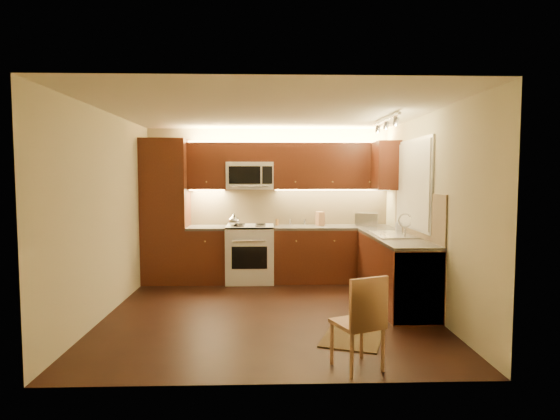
{
  "coord_description": "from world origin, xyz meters",
  "views": [
    {
      "loc": [
        -0.04,
        -5.6,
        1.7
      ],
      "look_at": [
        0.15,
        0.55,
        1.25
      ],
      "focal_mm": 29.06,
      "sensor_mm": 36.0,
      "label": 1
    }
  ],
  "objects_px": {
    "soap_bottle": "(399,224)",
    "sink": "(392,230)",
    "microwave": "(250,176)",
    "kettle": "(234,220)",
    "toaster_oven": "(367,219)",
    "stove": "(250,254)",
    "knife_block": "(320,219)",
    "dining_chair": "(357,321)"
  },
  "relations": [
    {
      "from": "soap_bottle",
      "to": "microwave",
      "type": "bearing_deg",
      "value": 167.29
    },
    {
      "from": "stove",
      "to": "soap_bottle",
      "type": "relative_size",
      "value": 4.98
    },
    {
      "from": "stove",
      "to": "sink",
      "type": "bearing_deg",
      "value": -29.36
    },
    {
      "from": "toaster_oven",
      "to": "dining_chair",
      "type": "distance_m",
      "value": 3.57
    },
    {
      "from": "stove",
      "to": "soap_bottle",
      "type": "distance_m",
      "value": 2.38
    },
    {
      "from": "knife_block",
      "to": "kettle",
      "type": "bearing_deg",
      "value": 177.36
    },
    {
      "from": "kettle",
      "to": "soap_bottle",
      "type": "distance_m",
      "value": 2.54
    },
    {
      "from": "microwave",
      "to": "kettle",
      "type": "height_order",
      "value": "microwave"
    },
    {
      "from": "sink",
      "to": "toaster_oven",
      "type": "xyz_separation_m",
      "value": [
        -0.09,
        1.17,
        0.03
      ]
    },
    {
      "from": "stove",
      "to": "sink",
      "type": "distance_m",
      "value": 2.35
    },
    {
      "from": "stove",
      "to": "kettle",
      "type": "bearing_deg",
      "value": -152.44
    },
    {
      "from": "stove",
      "to": "dining_chair",
      "type": "distance_m",
      "value": 3.54
    },
    {
      "from": "knife_block",
      "to": "dining_chair",
      "type": "relative_size",
      "value": 0.27
    },
    {
      "from": "stove",
      "to": "toaster_oven",
      "type": "bearing_deg",
      "value": 1.48
    },
    {
      "from": "stove",
      "to": "dining_chair",
      "type": "height_order",
      "value": "stove"
    },
    {
      "from": "microwave",
      "to": "dining_chair",
      "type": "distance_m",
      "value": 3.89
    },
    {
      "from": "microwave",
      "to": "toaster_oven",
      "type": "distance_m",
      "value": 2.04
    },
    {
      "from": "toaster_oven",
      "to": "knife_block",
      "type": "bearing_deg",
      "value": -170.02
    },
    {
      "from": "sink",
      "to": "knife_block",
      "type": "height_order",
      "value": "knife_block"
    },
    {
      "from": "sink",
      "to": "soap_bottle",
      "type": "bearing_deg",
      "value": 64.68
    },
    {
      "from": "stove",
      "to": "sink",
      "type": "relative_size",
      "value": 1.07
    },
    {
      "from": "stove",
      "to": "microwave",
      "type": "distance_m",
      "value": 1.27
    },
    {
      "from": "knife_block",
      "to": "soap_bottle",
      "type": "height_order",
      "value": "knife_block"
    },
    {
      "from": "sink",
      "to": "soap_bottle",
      "type": "height_order",
      "value": "soap_bottle"
    },
    {
      "from": "knife_block",
      "to": "soap_bottle",
      "type": "bearing_deg",
      "value": -47.28
    },
    {
      "from": "kettle",
      "to": "dining_chair",
      "type": "relative_size",
      "value": 0.25
    },
    {
      "from": "sink",
      "to": "toaster_oven",
      "type": "distance_m",
      "value": 1.18
    },
    {
      "from": "sink",
      "to": "toaster_oven",
      "type": "relative_size",
      "value": 2.4
    },
    {
      "from": "toaster_oven",
      "to": "knife_block",
      "type": "distance_m",
      "value": 0.76
    },
    {
      "from": "microwave",
      "to": "soap_bottle",
      "type": "relative_size",
      "value": 4.11
    },
    {
      "from": "soap_bottle",
      "to": "dining_chair",
      "type": "relative_size",
      "value": 0.22
    },
    {
      "from": "sink",
      "to": "toaster_oven",
      "type": "bearing_deg",
      "value": 94.55
    },
    {
      "from": "soap_bottle",
      "to": "sink",
      "type": "bearing_deg",
      "value": -109.45
    },
    {
      "from": "kettle",
      "to": "soap_bottle",
      "type": "height_order",
      "value": "kettle"
    },
    {
      "from": "microwave",
      "to": "dining_chair",
      "type": "xyz_separation_m",
      "value": [
        1.07,
        -3.51,
        -1.29
      ]
    },
    {
      "from": "stove",
      "to": "sink",
      "type": "height_order",
      "value": "sink"
    },
    {
      "from": "microwave",
      "to": "sink",
      "type": "xyz_separation_m",
      "value": [
        2.0,
        -1.26,
        -0.74
      ]
    },
    {
      "from": "kettle",
      "to": "stove",
      "type": "bearing_deg",
      "value": 14.78
    },
    {
      "from": "sink",
      "to": "kettle",
      "type": "relative_size",
      "value": 4.07
    },
    {
      "from": "knife_block",
      "to": "dining_chair",
      "type": "bearing_deg",
      "value": -104.39
    },
    {
      "from": "sink",
      "to": "toaster_oven",
      "type": "height_order",
      "value": "toaster_oven"
    },
    {
      "from": "toaster_oven",
      "to": "stove",
      "type": "bearing_deg",
      "value": -162.82
    }
  ]
}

